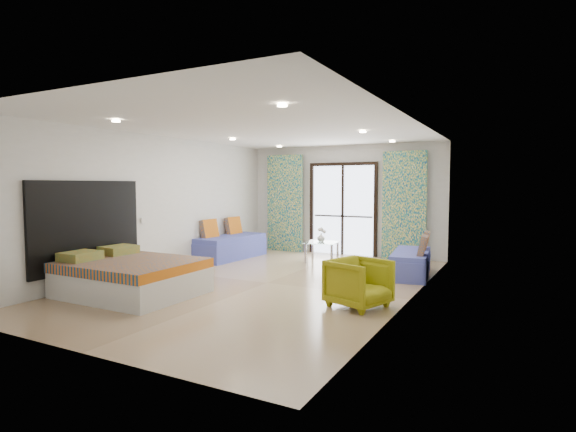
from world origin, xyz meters
The scene contains 24 objects.
floor centered at (0.00, 0.00, 0.00)m, with size 5.00×7.50×0.01m, color #A28361, non-canonical shape.
ceiling centered at (0.00, 0.00, 2.70)m, with size 5.00×7.50×0.01m, color silver, non-canonical shape.
wall_back centered at (0.00, 3.75, 1.35)m, with size 5.00×0.01×2.70m, color silver, non-canonical shape.
wall_front centered at (0.00, -3.75, 1.35)m, with size 5.00×0.01×2.70m, color silver, non-canonical shape.
wall_left centered at (-2.50, 0.00, 1.35)m, with size 0.01×7.50×2.70m, color silver, non-canonical shape.
wall_right centered at (2.50, 0.00, 1.35)m, with size 0.01×7.50×2.70m, color silver, non-canonical shape.
balcony_door centered at (0.00, 3.72, 1.26)m, with size 1.76×0.08×2.28m.
balcony_rail centered at (0.00, 3.73, 0.95)m, with size 1.52×0.03×0.04m, color #595451.
curtain_left centered at (-1.55, 3.57, 1.25)m, with size 1.00×0.10×2.50m, color silver.
curtain_right centered at (1.55, 3.57, 1.25)m, with size 1.00×0.10×2.50m, color silver.
downlight_a centered at (-1.40, -2.00, 2.67)m, with size 0.12×0.12×0.02m, color #FFE0B2.
downlight_b centered at (1.40, -2.00, 2.67)m, with size 0.12×0.12×0.02m, color #FFE0B2.
downlight_c centered at (-1.40, 1.00, 2.67)m, with size 0.12×0.12×0.02m, color #FFE0B2.
downlight_d centered at (1.40, 1.00, 2.67)m, with size 0.12×0.12×0.02m, color #FFE0B2.
downlight_e centered at (-1.40, 3.00, 2.67)m, with size 0.12×0.12×0.02m, color #FFE0B2.
downlight_f centered at (1.40, 3.00, 2.67)m, with size 0.12×0.12×0.02m, color #FFE0B2.
headboard centered at (-2.46, -1.72, 1.05)m, with size 0.06×2.10×1.50m, color black.
switch_plate centered at (-2.47, -0.47, 1.05)m, with size 0.02×0.10×0.10m, color silver.
bed centered at (-1.48, -1.72, 0.29)m, with size 1.98×1.62×0.68m.
daybed_left centered at (-2.12, 1.89, 0.29)m, with size 0.85×1.96×0.95m.
daybed_right centered at (2.11, 1.86, 0.26)m, with size 0.86×1.74×0.82m.
coffee_table centered at (-0.01, 2.46, 0.40)m, with size 0.78×0.78×0.78m.
vase centered at (-0.06, 2.52, 0.54)m, with size 0.18×0.19×0.18m, color white.
armchair centered at (1.95, -0.74, 0.38)m, with size 0.73×0.69×0.76m, color #9B9814.
Camera 1 is at (3.98, -6.75, 1.73)m, focal length 28.00 mm.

